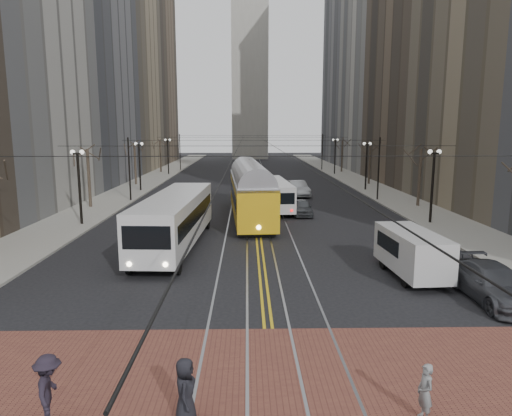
{
  "coord_description": "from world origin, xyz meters",
  "views": [
    {
      "loc": [
        -0.79,
        -17.09,
        7.41
      ],
      "look_at": [
        -0.28,
        8.4,
        3.0
      ],
      "focal_mm": 32.0,
      "sensor_mm": 36.0,
      "label": 1
    }
  ],
  "objects_px": {
    "sedan_grey": "(302,207)",
    "pedestrian_d": "(49,390)",
    "cargo_van": "(412,255)",
    "pedestrian_a": "(185,391)",
    "streetcar": "(251,197)",
    "sedan_parked": "(493,283)",
    "transit_bus": "(175,222)",
    "clock_tower": "(250,12)",
    "pedestrian_b": "(425,392)",
    "rear_bus": "(275,195)",
    "sedan_silver": "(297,189)"
  },
  "relations": [
    {
      "from": "cargo_van",
      "to": "sedan_parked",
      "type": "bearing_deg",
      "value": -57.08
    },
    {
      "from": "rear_bus",
      "to": "sedan_grey",
      "type": "xyz_separation_m",
      "value": [
        2.2,
        -2.96,
        -0.65
      ]
    },
    {
      "from": "sedan_grey",
      "to": "pedestrian_d",
      "type": "xyz_separation_m",
      "value": [
        -9.78,
        -28.5,
        0.25
      ]
    },
    {
      "from": "rear_bus",
      "to": "sedan_grey",
      "type": "height_order",
      "value": "rear_bus"
    },
    {
      "from": "clock_tower",
      "to": "sedan_grey",
      "type": "relative_size",
      "value": 16.22
    },
    {
      "from": "clock_tower",
      "to": "pedestrian_d",
      "type": "xyz_separation_m",
      "value": [
        -5.78,
        -108.5,
        -35.01
      ]
    },
    {
      "from": "pedestrian_d",
      "to": "sedan_silver",
      "type": "bearing_deg",
      "value": -28.9
    },
    {
      "from": "sedan_silver",
      "to": "pedestrian_b",
      "type": "bearing_deg",
      "value": -100.59
    },
    {
      "from": "streetcar",
      "to": "cargo_van",
      "type": "distance_m",
      "value": 17.62
    },
    {
      "from": "pedestrian_b",
      "to": "sedan_grey",
      "type": "bearing_deg",
      "value": 172.82
    },
    {
      "from": "transit_bus",
      "to": "streetcar",
      "type": "relative_size",
      "value": 0.86
    },
    {
      "from": "pedestrian_a",
      "to": "transit_bus",
      "type": "bearing_deg",
      "value": 9.08
    },
    {
      "from": "clock_tower",
      "to": "cargo_van",
      "type": "relative_size",
      "value": 12.39
    },
    {
      "from": "clock_tower",
      "to": "pedestrian_b",
      "type": "xyz_separation_m",
      "value": [
        3.75,
        -108.5,
        -35.19
      ]
    },
    {
      "from": "cargo_van",
      "to": "sedan_grey",
      "type": "relative_size",
      "value": 1.31
    },
    {
      "from": "sedan_parked",
      "to": "streetcar",
      "type": "bearing_deg",
      "value": 118.84
    },
    {
      "from": "transit_bus",
      "to": "pedestrian_d",
      "type": "height_order",
      "value": "transit_bus"
    },
    {
      "from": "clock_tower",
      "to": "transit_bus",
      "type": "relative_size",
      "value": 4.93
    },
    {
      "from": "sedan_grey",
      "to": "pedestrian_a",
      "type": "relative_size",
      "value": 2.34
    },
    {
      "from": "sedan_grey",
      "to": "sedan_parked",
      "type": "relative_size",
      "value": 0.75
    },
    {
      "from": "sedan_silver",
      "to": "pedestrian_d",
      "type": "xyz_separation_m",
      "value": [
        -10.65,
        -40.09,
        0.1
      ]
    },
    {
      "from": "sedan_parked",
      "to": "sedan_silver",
      "type": "bearing_deg",
      "value": 99.06
    },
    {
      "from": "clock_tower",
      "to": "sedan_grey",
      "type": "xyz_separation_m",
      "value": [
        4.0,
        -80.0,
        -35.27
      ]
    },
    {
      "from": "clock_tower",
      "to": "pedestrian_b",
      "type": "height_order",
      "value": "clock_tower"
    },
    {
      "from": "transit_bus",
      "to": "sedan_silver",
      "type": "xyz_separation_m",
      "value": [
        10.19,
        22.44,
        -0.83
      ]
    },
    {
      "from": "streetcar",
      "to": "pedestrian_d",
      "type": "bearing_deg",
      "value": -104.55
    },
    {
      "from": "sedan_parked",
      "to": "pedestrian_a",
      "type": "height_order",
      "value": "pedestrian_a"
    },
    {
      "from": "streetcar",
      "to": "pedestrian_b",
      "type": "height_order",
      "value": "streetcar"
    },
    {
      "from": "streetcar",
      "to": "sedan_grey",
      "type": "height_order",
      "value": "streetcar"
    },
    {
      "from": "clock_tower",
      "to": "transit_bus",
      "type": "height_order",
      "value": "clock_tower"
    },
    {
      "from": "rear_bus",
      "to": "transit_bus",
      "type": "bearing_deg",
      "value": -121.36
    },
    {
      "from": "transit_bus",
      "to": "cargo_van",
      "type": "relative_size",
      "value": 2.52
    },
    {
      "from": "transit_bus",
      "to": "sedan_grey",
      "type": "xyz_separation_m",
      "value": [
        9.32,
        10.85,
        -0.98
      ]
    },
    {
      "from": "cargo_van",
      "to": "sedan_grey",
      "type": "height_order",
      "value": "cargo_van"
    },
    {
      "from": "clock_tower",
      "to": "pedestrian_b",
      "type": "bearing_deg",
      "value": -88.02
    },
    {
      "from": "sedan_silver",
      "to": "pedestrian_a",
      "type": "distance_m",
      "value": 40.74
    },
    {
      "from": "transit_bus",
      "to": "sedan_grey",
      "type": "relative_size",
      "value": 3.29
    },
    {
      "from": "rear_bus",
      "to": "sedan_parked",
      "type": "bearing_deg",
      "value": -74.79
    },
    {
      "from": "rear_bus",
      "to": "pedestrian_b",
      "type": "height_order",
      "value": "rear_bus"
    },
    {
      "from": "rear_bus",
      "to": "sedan_parked",
      "type": "height_order",
      "value": "rear_bus"
    },
    {
      "from": "streetcar",
      "to": "rear_bus",
      "type": "relative_size",
      "value": 1.51
    },
    {
      "from": "clock_tower",
      "to": "pedestrian_d",
      "type": "relative_size",
      "value": 35.26
    },
    {
      "from": "sedan_grey",
      "to": "sedan_silver",
      "type": "distance_m",
      "value": 11.62
    },
    {
      "from": "sedan_grey",
      "to": "pedestrian_d",
      "type": "height_order",
      "value": "pedestrian_d"
    },
    {
      "from": "cargo_van",
      "to": "pedestrian_a",
      "type": "height_order",
      "value": "cargo_van"
    },
    {
      "from": "streetcar",
      "to": "sedan_grey",
      "type": "bearing_deg",
      "value": 12.72
    },
    {
      "from": "transit_bus",
      "to": "sedan_parked",
      "type": "distance_m",
      "value": 17.96
    },
    {
      "from": "sedan_silver",
      "to": "pedestrian_a",
      "type": "relative_size",
      "value": 2.96
    },
    {
      "from": "streetcar",
      "to": "sedan_grey",
      "type": "relative_size",
      "value": 3.84
    },
    {
      "from": "clock_tower",
      "to": "sedan_parked",
      "type": "xyz_separation_m",
      "value": [
        9.94,
        -100.28,
        -35.18
      ]
    }
  ]
}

